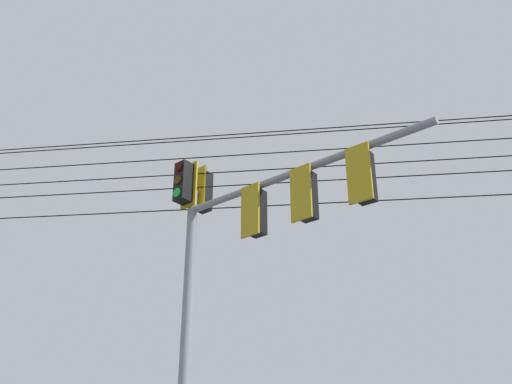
{
  "coord_description": "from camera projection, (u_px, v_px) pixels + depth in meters",
  "views": [
    {
      "loc": [
        -4.35,
        -10.3,
        1.39
      ],
      "look_at": [
        1.0,
        -1.84,
        6.23
      ],
      "focal_mm": 40.3,
      "sensor_mm": 36.0,
      "label": 1
    }
  ],
  "objects": [
    {
      "name": "overhead_wire_span",
      "position": [
        254.0,
        164.0,
        12.43
      ],
      "size": [
        21.73,
        19.35,
        2.48
      ],
      "color": "black"
    },
    {
      "name": "signal_mast_assembly",
      "position": [
        239.0,
        238.0,
        10.98
      ],
      "size": [
        2.24,
        5.51,
        7.41
      ],
      "color": "gray",
      "rests_on": "ground"
    }
  ]
}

